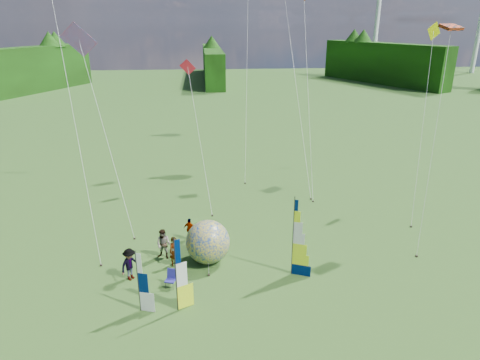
{
  "coord_description": "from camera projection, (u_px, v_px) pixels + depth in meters",
  "views": [
    {
      "loc": [
        -2.9,
        -17.02,
        13.43
      ],
      "look_at": [
        -1.0,
        4.0,
        5.5
      ],
      "focal_mm": 32.0,
      "sensor_mm": 36.0,
      "label": 1
    }
  ],
  "objects": [
    {
      "name": "ground",
      "position": [
        268.0,
        313.0,
        20.84
      ],
      "size": [
        220.0,
        220.0,
        0.0
      ],
      "primitive_type": "plane",
      "color": "#4D6C28",
      "rests_on": "ground"
    },
    {
      "name": "treeline_ring",
      "position": [
        270.0,
        241.0,
        19.43
      ],
      "size": [
        210.0,
        210.0,
        8.0
      ],
      "primitive_type": null,
      "color": "#19550E",
      "rests_on": "ground"
    },
    {
      "name": "turbine_right",
      "position": [
        378.0,
        13.0,
        114.45
      ],
      "size": [
        8.0,
        1.2,
        30.0
      ],
      "primitive_type": null,
      "color": "silver",
      "rests_on": "ground"
    },
    {
      "name": "feather_banner_main",
      "position": [
        293.0,
        238.0,
        23.3
      ],
      "size": [
        1.18,
        0.56,
        4.55
      ],
      "primitive_type": null,
      "rotation": [
        0.0,
        0.0,
        -0.39
      ],
      "color": "#00154D",
      "rests_on": "ground"
    },
    {
      "name": "side_banner_left",
      "position": [
        176.0,
        276.0,
        20.42
      ],
      "size": [
        1.02,
        0.53,
        3.88
      ],
      "primitive_type": null,
      "rotation": [
        0.0,
        0.0,
        0.42
      ],
      "color": "#EBFF1E",
      "rests_on": "ground"
    },
    {
      "name": "side_banner_far",
      "position": [
        138.0,
        282.0,
        20.5
      ],
      "size": [
        0.94,
        0.38,
        3.22
      ],
      "primitive_type": null,
      "rotation": [
        0.0,
        0.0,
        -0.3
      ],
      "color": "white",
      "rests_on": "ground"
    },
    {
      "name": "bol_inflatable",
      "position": [
        208.0,
        242.0,
        24.9
      ],
      "size": [
        3.16,
        3.16,
        2.58
      ],
      "primitive_type": "sphere",
      "rotation": [
        0.0,
        0.0,
        -0.26
      ],
      "color": "navy",
      "rests_on": "ground"
    },
    {
      "name": "spectator_a",
      "position": [
        175.0,
        251.0,
        24.64
      ],
      "size": [
        0.77,
        0.64,
        1.81
      ],
      "primitive_type": "imported",
      "rotation": [
        0.0,
        0.0,
        0.36
      ],
      "color": "#66594C",
      "rests_on": "ground"
    },
    {
      "name": "spectator_b",
      "position": [
        164.0,
        244.0,
        25.37
      ],
      "size": [
        1.01,
        0.73,
        1.87
      ],
      "primitive_type": "imported",
      "rotation": [
        0.0,
        0.0,
        -0.35
      ],
      "color": "#66594C",
      "rests_on": "ground"
    },
    {
      "name": "spectator_c",
      "position": [
        130.0,
        264.0,
        23.28
      ],
      "size": [
        1.11,
        1.22,
        1.87
      ],
      "primitive_type": "imported",
      "rotation": [
        0.0,
        0.0,
        0.88
      ],
      "color": "#66594C",
      "rests_on": "ground"
    },
    {
      "name": "spectator_d",
      "position": [
        190.0,
        229.0,
        27.6
      ],
      "size": [
        0.94,
        0.69,
        1.49
      ],
      "primitive_type": "imported",
      "rotation": [
        0.0,
        0.0,
        2.7
      ],
      "color": "#66594C",
      "rests_on": "ground"
    },
    {
      "name": "camp_chair",
      "position": [
        170.0,
        279.0,
        22.73
      ],
      "size": [
        0.72,
        0.72,
        0.99
      ],
      "primitive_type": null,
      "rotation": [
        0.0,
        0.0,
        -0.31
      ],
      "color": "navy",
      "rests_on": "ground"
    },
    {
      "name": "kite_whale",
      "position": [
        296.0,
        75.0,
        37.03
      ],
      "size": [
        8.64,
        16.72,
        17.93
      ],
      "primitive_type": null,
      "rotation": [
        0.0,
        0.0,
        0.32
      ],
      "color": "black",
      "rests_on": "ground"
    },
    {
      "name": "kite_rainbow_delta",
      "position": [
        104.0,
        120.0,
        28.97
      ],
      "size": [
        8.91,
        12.63,
        14.16
      ],
      "primitive_type": null,
      "rotation": [
        0.0,
        0.0,
        0.06
      ],
      "color": "red",
      "rests_on": "ground"
    },
    {
      "name": "kite_parafoil",
      "position": [
        436.0,
        128.0,
        25.64
      ],
      "size": [
        8.5,
        9.84,
        14.69
      ],
      "primitive_type": null,
      "rotation": [
        0.0,
        0.0,
        0.35
      ],
      "color": "red",
      "rests_on": "ground"
    },
    {
      "name": "small_kite_red",
      "position": [
        199.0,
        130.0,
        32.89
      ],
      "size": [
        4.94,
        10.5,
        10.9
      ],
      "primitive_type": null,
      "rotation": [
        0.0,
        0.0,
        0.12
      ],
      "color": "red",
      "rests_on": "ground"
    },
    {
      "name": "small_kite_orange",
      "position": [
        308.0,
        85.0,
        34.75
      ],
      "size": [
        7.3,
        11.48,
        16.91
      ],
      "primitive_type": null,
      "rotation": [
        0.0,
        0.0,
        -0.42
      ],
      "color": "#FF4700",
      "rests_on": "ground"
    },
    {
      "name": "small_kite_yellow",
      "position": [
        424.0,
        118.0,
        30.36
      ],
      "size": [
        8.53,
        10.45,
        13.78
      ],
      "primitive_type": null,
      "rotation": [
        0.0,
        0.0,
        0.4
      ],
      "color": "#D2DA00",
      "rests_on": "ground"
    },
    {
      "name": "small_kite_pink",
      "position": [
        72.0,
        104.0,
        25.24
      ],
      "size": [
        6.58,
        10.7,
        17.57
      ],
      "primitive_type": null,
      "rotation": [
        0.0,
        0.0,
        0.11
      ],
      "color": "#D8407C",
      "rests_on": "ground"
    },
    {
      "name": "small_kite_green",
      "position": [
        247.0,
        48.0,
        38.17
      ],
      "size": [
        5.03,
        12.99,
        22.09
      ],
      "primitive_type": null,
      "rotation": [
        0.0,
        0.0,
        -0.08
      ],
      "color": "#2FC35B",
      "rests_on": "ground"
    }
  ]
}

